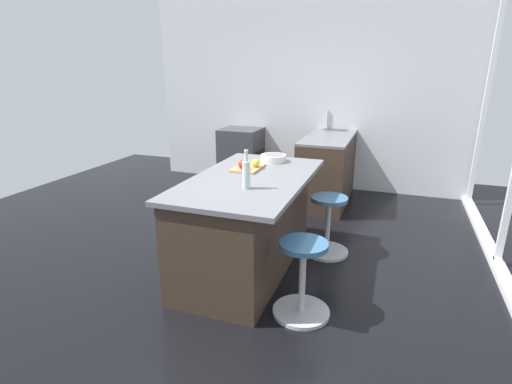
% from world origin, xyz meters
% --- Properties ---
extents(ground_plane, '(7.77, 7.77, 0.00)m').
position_xyz_m(ground_plane, '(0.00, 0.00, 0.00)').
color(ground_plane, black).
extents(interior_partition_left, '(0.12, 4.81, 2.90)m').
position_xyz_m(interior_partition_left, '(-2.99, 0.00, 1.45)').
color(interior_partition_left, silver).
rests_on(interior_partition_left, ground_plane).
extents(sink_cabinet, '(2.17, 0.60, 1.20)m').
position_xyz_m(sink_cabinet, '(-2.64, 0.53, 0.46)').
color(sink_cabinet, '#38281E').
rests_on(sink_cabinet, ground_plane).
extents(oven_range, '(0.60, 0.61, 0.89)m').
position_xyz_m(oven_range, '(-2.64, -0.90, 0.44)').
color(oven_range, '#38383D').
rests_on(oven_range, ground_plane).
extents(kitchen_island, '(1.74, 0.97, 0.89)m').
position_xyz_m(kitchen_island, '(-0.09, 0.16, 0.45)').
color(kitchen_island, '#38281E').
rests_on(kitchen_island, ground_plane).
extents(stool_by_window, '(0.44, 0.44, 0.60)m').
position_xyz_m(stool_by_window, '(-0.64, 0.82, 0.28)').
color(stool_by_window, '#B7B7BC').
rests_on(stool_by_window, ground_plane).
extents(stool_middle, '(0.44, 0.44, 0.60)m').
position_xyz_m(stool_middle, '(0.46, 0.82, 0.28)').
color(stool_middle, '#B7B7BC').
rests_on(stool_middle, ground_plane).
extents(cutting_board, '(0.36, 0.24, 0.02)m').
position_xyz_m(cutting_board, '(-0.34, 0.09, 0.90)').
color(cutting_board, tan).
rests_on(cutting_board, kitchen_island).
extents(apple_red, '(0.09, 0.09, 0.09)m').
position_xyz_m(apple_red, '(-0.25, 0.07, 0.95)').
color(apple_red, red).
rests_on(apple_red, cutting_board).
extents(apple_yellow, '(0.08, 0.08, 0.08)m').
position_xyz_m(apple_yellow, '(-0.36, 0.16, 0.95)').
color(apple_yellow, gold).
rests_on(apple_yellow, cutting_board).
extents(water_bottle, '(0.06, 0.06, 0.31)m').
position_xyz_m(water_bottle, '(0.24, 0.29, 1.01)').
color(water_bottle, silver).
rests_on(water_bottle, kitchen_island).
extents(fruit_bowl, '(0.26, 0.26, 0.07)m').
position_xyz_m(fruit_bowl, '(-0.71, 0.22, 0.93)').
color(fruit_bowl, silver).
rests_on(fruit_bowl, kitchen_island).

